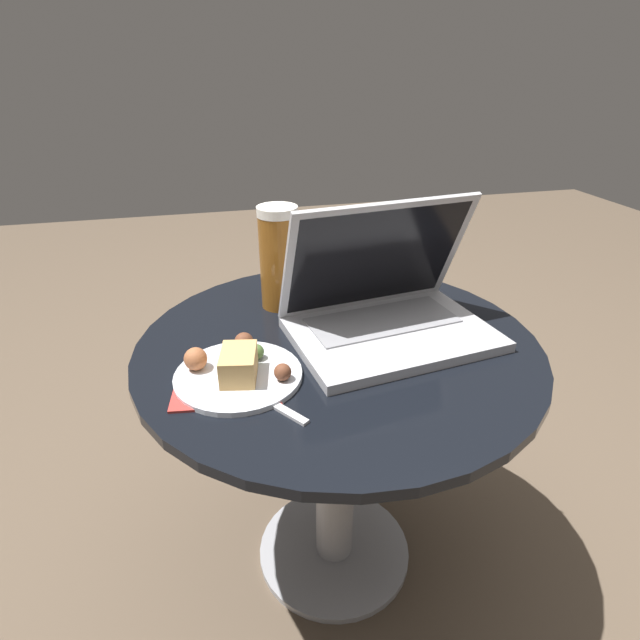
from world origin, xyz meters
name	(u,v)px	position (x,y,z in m)	size (l,w,h in m)	color
ground_plane	(334,551)	(0.00, 0.00, 0.00)	(6.00, 6.00, 0.00)	brown
table	(337,404)	(0.00, 0.00, 0.42)	(0.71, 0.71, 0.56)	#9E9EA3
napkin	(228,386)	(-0.20, -0.10, 0.56)	(0.18, 0.13, 0.00)	#B7332D
laptop	(386,308)	(0.09, 0.01, 0.61)	(0.38, 0.29, 0.24)	#B2B2B7
beer_glass	(279,258)	(-0.07, 0.17, 0.66)	(0.08, 0.08, 0.20)	brown
snack_plate	(237,369)	(-0.18, -0.07, 0.58)	(0.20, 0.20, 0.05)	silver
fork	(255,394)	(-0.17, -0.13, 0.56)	(0.12, 0.16, 0.00)	silver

